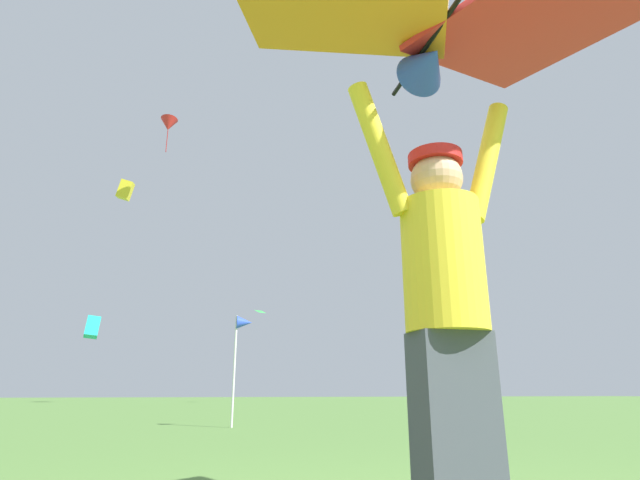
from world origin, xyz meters
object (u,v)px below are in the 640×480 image
Objects in this scene: held_stunt_kite at (435,21)px; distant_kite_green_overhead_distant at (260,311)px; distant_kite_yellow_mid_right at (125,190)px; marker_flag at (243,330)px; kite_flyer_person at (446,303)px; distant_kite_red_mid_left at (169,125)px; distant_kite_teal_high_left at (92,327)px.

held_stunt_kite is 3.28× the size of distant_kite_green_overhead_distant.
marker_flag is at bearing -76.99° from distant_kite_yellow_mid_right.
kite_flyer_person is at bearing -89.89° from marker_flag.
marker_flag is at bearing 90.11° from kite_flyer_person.
distant_kite_green_overhead_distant is (3.15, 27.04, 2.84)m from held_stunt_kite.
kite_flyer_person is 32.76m from distant_kite_red_mid_left.
held_stunt_kite is 0.91× the size of distant_kite_red_mid_left.
distant_kite_green_overhead_distant is 13.40m from distant_kite_yellow_mid_right.
distant_kite_teal_high_left is 24.02m from marker_flag.
distant_kite_yellow_mid_right is 0.78× the size of marker_flag.
held_stunt_kite is at bearing -89.90° from marker_flag.
distant_kite_red_mid_left is at bearing -32.31° from distant_kite_teal_high_left.
distant_kite_red_mid_left is 5.66m from distant_kite_yellow_mid_right.
kite_flyer_person is at bearing -79.87° from distant_kite_yellow_mid_right.
distant_kite_red_mid_left is 26.27m from marker_flag.
distant_kite_yellow_mid_right is (-5.71, 32.06, 11.55)m from held_stunt_kite.
kite_flyer_person is 1.41× the size of distant_kite_teal_high_left.
kite_flyer_person is 1.00× the size of marker_flag.
distant_kite_yellow_mid_right is (-8.86, 5.03, 8.71)m from distant_kite_green_overhead_distant.
marker_flag is at bearing -99.16° from distant_kite_green_overhead_distant.
distant_kite_red_mid_left is 13.51m from distant_kite_teal_high_left.
distant_kite_teal_high_left is 0.71× the size of marker_flag.
distant_kite_red_mid_left is at bearing 96.23° from kite_flyer_person.
kite_flyer_person is at bearing -83.77° from distant_kite_red_mid_left.
kite_flyer_person is 31.18m from distant_kite_teal_high_left.
distant_kite_yellow_mid_right reaches higher than kite_flyer_person.
distant_kite_yellow_mid_right reaches higher than held_stunt_kite.
distant_kite_red_mid_left is 3.61× the size of distant_kite_green_overhead_distant.
distant_kite_yellow_mid_right reaches higher than marker_flag.
distant_kite_green_overhead_distant is at bearing -12.04° from distant_kite_red_mid_left.
distant_kite_green_overhead_distant is 0.45× the size of distant_kite_yellow_mid_right.
distant_kite_green_overhead_distant is 0.35× the size of marker_flag.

